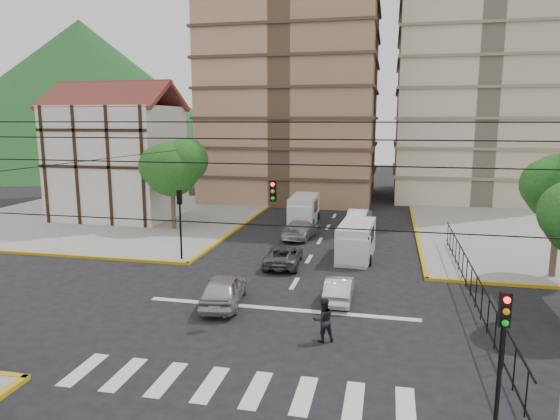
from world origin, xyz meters
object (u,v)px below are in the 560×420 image
(traffic_light_se, at_px, (502,346))
(car_white_front_right, at_px, (339,289))
(traffic_light_nw, at_px, (180,213))
(van_left_lane, at_px, (303,211))
(van_right_lane, at_px, (356,242))
(car_silver_front_left, at_px, (224,289))
(pedestrian_crosswalk, at_px, (323,320))

(traffic_light_se, distance_m, car_white_front_right, 12.15)
(traffic_light_nw, relative_size, car_white_front_right, 1.19)
(van_left_lane, height_order, car_white_front_right, van_left_lane)
(van_right_lane, height_order, van_left_lane, van_left_lane)
(car_silver_front_left, bearing_deg, traffic_light_nw, -60.14)
(traffic_light_nw, relative_size, van_left_lane, 0.82)
(traffic_light_nw, height_order, car_white_front_right, traffic_light_nw)
(car_silver_front_left, relative_size, car_white_front_right, 1.20)
(car_silver_front_left, height_order, car_white_front_right, car_silver_front_left)
(traffic_light_se, height_order, van_right_lane, traffic_light_se)
(car_white_front_right, xyz_separation_m, pedestrian_crosswalk, (-0.16, -4.73, 0.30))
(car_silver_front_left, xyz_separation_m, pedestrian_crosswalk, (5.22, -3.03, 0.15))
(traffic_light_se, height_order, car_white_front_right, traffic_light_se)
(traffic_light_se, xyz_separation_m, car_silver_front_left, (-10.55, 9.00, -2.36))
(traffic_light_se, relative_size, van_left_lane, 0.82)
(traffic_light_se, relative_size, car_white_front_right, 1.19)
(van_left_lane, xyz_separation_m, car_silver_front_left, (-0.53, -19.60, -0.41))
(van_right_lane, xyz_separation_m, pedestrian_crosswalk, (-0.44, -12.51, -0.21))
(traffic_light_se, distance_m, van_left_lane, 30.37)
(traffic_light_se, relative_size, pedestrian_crosswalk, 2.43)
(car_silver_front_left, relative_size, pedestrian_crosswalk, 2.45)
(car_silver_front_left, xyz_separation_m, car_white_front_right, (5.39, 1.71, -0.15))
(van_left_lane, xyz_separation_m, pedestrian_crosswalk, (4.69, -22.63, -0.26))
(car_silver_front_left, distance_m, pedestrian_crosswalk, 6.04)
(traffic_light_se, xyz_separation_m, pedestrian_crosswalk, (-5.33, 5.97, -2.21))
(traffic_light_nw, height_order, car_silver_front_left, traffic_light_nw)
(van_right_lane, relative_size, car_white_front_right, 1.40)
(van_left_lane, bearing_deg, van_right_lane, -64.58)
(van_right_lane, bearing_deg, car_white_front_right, -88.46)
(van_left_lane, relative_size, car_white_front_right, 1.45)
(traffic_light_se, height_order, van_left_lane, traffic_light_se)
(car_white_front_right, bearing_deg, van_right_lane, -92.88)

